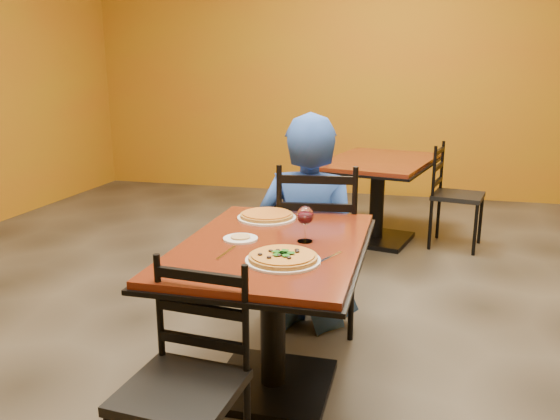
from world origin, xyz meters
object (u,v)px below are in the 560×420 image
(chair_main_far, at_px, (318,244))
(pizza_main, at_px, (283,257))
(plate_main, at_px, (283,260))
(pizza_far, at_px, (267,215))
(diner, at_px, (309,221))
(wine_glass, at_px, (305,223))
(table_second, at_px, (378,180))
(chair_second_right, at_px, (458,196))
(side_plate, at_px, (240,239))
(chair_second_left, at_px, (302,187))
(plate_far, at_px, (267,218))
(table_main, at_px, (273,282))
(chair_main_near, at_px, (180,392))

(chair_main_far, xyz_separation_m, pizza_main, (0.04, -1.02, 0.27))
(plate_main, distance_m, pizza_far, 0.68)
(diner, height_order, pizza_far, diner)
(wine_glass, bearing_deg, diner, 99.67)
(table_second, bearing_deg, plate_main, -93.73)
(chair_second_right, distance_m, pizza_main, 2.95)
(pizza_main, bearing_deg, side_plate, 137.40)
(table_second, height_order, diner, diner)
(chair_second_left, bearing_deg, pizza_far, 11.57)
(chair_second_left, distance_m, side_plate, 2.59)
(table_second, distance_m, chair_second_left, 0.70)
(chair_second_left, height_order, plate_main, chair_second_left)
(chair_main_far, height_order, plate_far, chair_main_far)
(chair_second_left, bearing_deg, diner, 17.79)
(chair_main_far, height_order, pizza_far, chair_main_far)
(table_main, bearing_deg, chair_main_near, -99.78)
(pizza_main, bearing_deg, pizza_far, 111.11)
(diner, relative_size, plate_main, 4.13)
(table_second, xyz_separation_m, plate_main, (-0.18, -2.80, 0.20))
(table_main, relative_size, plate_main, 3.97)
(chair_second_right, height_order, plate_far, chair_second_right)
(table_second, height_order, pizza_far, pizza_far)
(plate_main, height_order, plate_far, same)
(table_main, xyz_separation_m, chair_second_left, (-0.40, 2.55, -0.09))
(diner, relative_size, pizza_far, 4.58)
(plate_far, bearing_deg, table_second, 78.90)
(plate_far, bearing_deg, chair_second_right, 62.77)
(chair_second_right, distance_m, wine_glass, 2.68)
(pizza_main, bearing_deg, table_main, 114.06)
(table_main, height_order, diner, diner)
(chair_main_near, height_order, pizza_far, chair_main_near)
(chair_second_right, bearing_deg, wine_glass, 173.44)
(table_second, distance_m, pizza_main, 2.81)
(wine_glass, bearing_deg, pizza_main, -96.55)
(chair_main_far, bearing_deg, pizza_far, 54.87)
(chair_second_left, xyz_separation_m, pizza_main, (0.51, -2.80, 0.30))
(pizza_main, xyz_separation_m, plate_far, (-0.24, 0.63, -0.02))
(chair_second_left, xyz_separation_m, wine_glass, (0.54, -2.51, 0.37))
(plate_far, distance_m, side_plate, 0.39)
(table_second, relative_size, chair_second_right, 1.63)
(pizza_far, distance_m, wine_glass, 0.45)
(chair_second_right, bearing_deg, plate_main, 174.61)
(plate_far, xyz_separation_m, wine_glass, (0.28, -0.34, 0.08))
(plate_main, bearing_deg, chair_main_far, 92.07)
(table_main, relative_size, table_second, 0.84)
(plate_main, bearing_deg, wine_glass, 83.45)
(chair_main_near, relative_size, plate_main, 2.76)
(pizza_main, bearing_deg, chair_main_near, -114.98)
(pizza_far, xyz_separation_m, wine_glass, (0.28, -0.34, 0.07))
(chair_main_near, bearing_deg, plate_far, 95.07)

